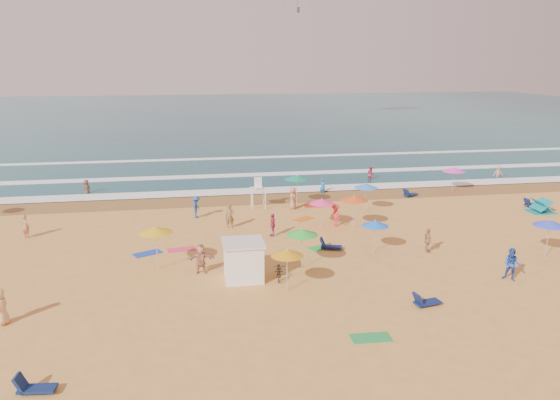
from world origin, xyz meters
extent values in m
plane|color=gold|center=(0.00, 0.00, 0.00)|extent=(220.00, 220.00, 0.00)
cube|color=#0C4756|center=(0.00, 84.00, 0.00)|extent=(220.00, 140.00, 0.18)
plane|color=olive|center=(0.00, 12.50, 0.01)|extent=(220.00, 220.00, 0.00)
cube|color=white|center=(0.00, 15.00, 0.10)|extent=(200.00, 2.20, 0.05)
cube|color=white|center=(0.00, 22.00, 0.10)|extent=(200.00, 1.60, 0.05)
cube|color=white|center=(0.00, 32.00, 0.10)|extent=(200.00, 1.20, 0.05)
cube|color=white|center=(-4.27, -4.77, 1.00)|extent=(2.00, 2.00, 2.00)
cube|color=silver|center=(-4.27, -4.77, 2.06)|extent=(2.20, 2.20, 0.12)
imported|color=black|center=(-2.37, -5.07, 0.46)|extent=(0.88, 1.81, 0.91)
cone|color=gold|center=(-8.93, -2.63, 2.35)|extent=(1.90, 1.90, 0.35)
cone|color=blue|center=(4.08, -1.98, 1.89)|extent=(1.65, 1.65, 0.35)
cone|color=#FF38D6|center=(16.49, 12.50, 1.95)|extent=(2.03, 2.03, 0.35)
cone|color=orange|center=(-2.24, -6.76, 2.09)|extent=(1.67, 1.67, 0.35)
cone|color=blue|center=(14.11, -4.34, 2.10)|extent=(1.87, 1.87, 0.35)
cone|color=green|center=(-0.85, -3.78, 2.16)|extent=(1.81, 1.81, 0.35)
cone|color=#FF388A|center=(2.15, 3.70, 1.88)|extent=(1.78, 1.78, 0.35)
cone|color=#118D64|center=(1.57, 9.93, 2.31)|extent=(1.98, 1.98, 0.35)
cone|color=#3682F3|center=(6.45, 7.03, 2.08)|extent=(1.81, 1.81, 0.35)
cone|color=#E05117|center=(4.25, 2.93, 2.23)|extent=(1.93, 1.93, 0.35)
cube|color=#0F1F4C|center=(-12.60, -14.00, 0.17)|extent=(1.35, 0.69, 0.34)
cube|color=#0E1446|center=(1.63, -1.02, 0.17)|extent=(1.41, 0.92, 0.34)
cube|color=#101D51|center=(4.15, -9.60, 0.17)|extent=(1.38, 0.80, 0.34)
cube|color=#0F1F4F|center=(20.29, 6.26, 0.17)|extent=(1.38, 0.80, 0.34)
cube|color=#0F1E4E|center=(11.91, 11.06, 0.17)|extent=(1.42, 1.04, 0.34)
cube|color=#1C40B5|center=(-9.69, 0.12, 0.01)|extent=(1.91, 1.55, 0.03)
cube|color=green|center=(0.42, -12.19, 0.01)|extent=(1.73, 0.92, 0.03)
cube|color=orange|center=(1.26, 5.79, 0.01)|extent=(1.89, 1.68, 0.03)
cube|color=#EB3758|center=(-7.66, 0.48, 0.01)|extent=(1.82, 1.12, 0.03)
cube|color=red|center=(2.96, 9.28, 0.01)|extent=(1.76, 0.99, 0.03)
cube|color=green|center=(1.09, -0.60, 0.01)|extent=(1.90, 1.46, 0.03)
imported|color=#E2AD76|center=(-15.49, -8.21, 0.85)|extent=(0.78, 0.96, 1.70)
imported|color=#214B9D|center=(-6.55, 7.48, 0.84)|extent=(0.86, 1.20, 1.68)
imported|color=brown|center=(-4.28, 4.57, 0.85)|extent=(0.68, 0.50, 1.71)
imported|color=#2546AF|center=(9.90, -7.36, 0.89)|extent=(1.10, 1.09, 1.79)
imported|color=brown|center=(-15.98, 16.65, 0.53)|extent=(0.87, 0.89, 1.55)
imported|color=#266AB3|center=(4.67, 13.66, 0.53)|extent=(0.65, 0.68, 1.56)
imported|color=tan|center=(23.36, 16.52, 0.54)|extent=(1.06, 0.67, 1.57)
imported|color=tan|center=(7.32, -2.51, 0.78)|extent=(0.47, 0.94, 1.56)
imported|color=#B62D5A|center=(-1.58, 2.27, 0.78)|extent=(0.58, 0.98, 1.57)
imported|color=#B06951|center=(-17.84, 4.62, 0.80)|extent=(0.70, 0.64, 1.60)
imported|color=#C43153|center=(10.63, 18.02, 0.56)|extent=(0.70, 0.85, 1.62)
imported|color=tan|center=(-6.52, -3.61, 0.85)|extent=(1.58, 0.51, 1.70)
imported|color=#DF373E|center=(3.13, 3.69, 0.82)|extent=(0.90, 1.19, 1.64)
imported|color=#B97B55|center=(1.04, 8.73, 0.89)|extent=(0.87, 1.03, 1.79)
cube|color=#3F3326|center=(12.43, 63.72, 19.69)|extent=(0.40, 0.30, 0.90)
camera|label=1|loc=(-6.90, -32.33, 11.56)|focal=35.00mm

